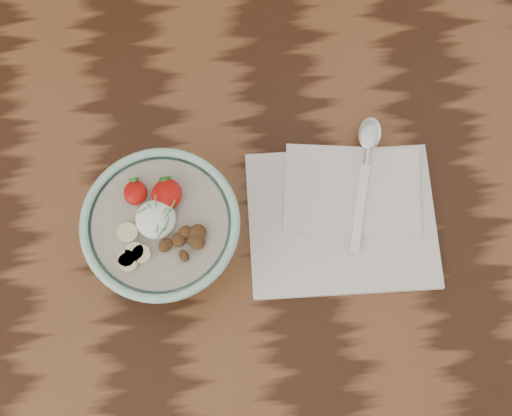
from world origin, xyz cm
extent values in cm
cube|color=black|center=(0.00, 0.00, 73.00)|extent=(160.00, 90.00, 4.00)
cylinder|color=#98CDB6|center=(-16.94, -6.39, 75.60)|extent=(8.37, 8.37, 1.20)
torus|color=#98CDB6|center=(-16.94, -6.39, 85.37)|extent=(19.04, 19.04, 1.10)
cylinder|color=#A79D8A|center=(-16.94, -6.39, 84.77)|extent=(16.15, 16.15, 1.00)
ellipsoid|color=white|center=(-17.30, -6.10, 86.19)|extent=(4.79, 4.79, 2.64)
ellipsoid|color=#A90C07|center=(-19.47, -2.49, 86.04)|extent=(2.80, 3.08, 1.54)
cone|color=#286623|center=(-19.47, -1.23, 86.34)|extent=(1.40, 1.03, 1.52)
ellipsoid|color=#A90C07|center=(-15.71, -3.13, 86.23)|extent=(3.49, 3.84, 1.92)
cone|color=#286623|center=(-15.71, -1.56, 86.53)|extent=(1.40, 1.03, 1.52)
ellipsoid|color=#A90C07|center=(-15.89, -3.23, 86.15)|extent=(3.22, 3.55, 1.77)
cone|color=#286623|center=(-15.89, -1.78, 86.45)|extent=(1.40, 1.03, 1.52)
ellipsoid|color=#A90C07|center=(-15.90, -3.32, 86.22)|extent=(3.48, 3.83, 1.91)
cone|color=#286623|center=(-15.90, -1.75, 86.52)|extent=(1.40, 1.03, 1.52)
cylinder|color=beige|center=(-19.28, -9.97, 85.67)|extent=(2.18, 2.18, 0.70)
cylinder|color=beige|center=(-20.05, -9.59, 85.67)|extent=(2.20, 2.20, 0.70)
cylinder|color=beige|center=(-20.72, -7.24, 85.67)|extent=(2.42, 2.42, 0.70)
cylinder|color=beige|center=(-21.01, -10.31, 85.67)|extent=(2.04, 2.04, 0.70)
cylinder|color=beige|center=(-20.87, -10.78, 85.67)|extent=(2.31, 2.31, 0.70)
ellipsoid|color=#4D2E16|center=(-12.52, -8.13, 85.96)|extent=(2.71, 2.68, 1.11)
ellipsoid|color=#4D2E16|center=(-12.66, -9.34, 85.90)|extent=(2.42, 2.43, 0.93)
ellipsoid|color=#4D2E16|center=(-16.42, -9.24, 85.90)|extent=(2.37, 2.39, 0.94)
ellipsoid|color=#4D2E16|center=(-14.82, -8.75, 85.88)|extent=(2.46, 2.46, 1.14)
ellipsoid|color=#4D2E16|center=(-13.94, -7.93, 85.86)|extent=(2.03, 1.90, 1.28)
ellipsoid|color=#4D2E16|center=(-13.81, -8.03, 85.76)|extent=(1.95, 1.98, 0.93)
ellipsoid|color=#4D2E16|center=(-14.38, -10.74, 85.81)|extent=(1.66, 1.87, 0.89)
ellipsoid|color=#4D2E16|center=(-12.87, -8.97, 85.94)|extent=(2.44, 2.39, 1.06)
cylinder|color=#458F3C|center=(-17.00, -7.31, 87.27)|extent=(0.55, 1.51, 0.23)
cylinder|color=#458F3C|center=(-15.94, -7.14, 87.27)|extent=(0.90, 1.70, 0.24)
cylinder|color=#458F3C|center=(-15.87, -6.11, 87.27)|extent=(1.11, 1.46, 0.24)
cylinder|color=#458F3C|center=(-18.64, -5.14, 87.27)|extent=(1.25, 0.68, 0.22)
cylinder|color=#458F3C|center=(-15.11, -5.01, 87.27)|extent=(0.96, 1.54, 0.24)
cylinder|color=#458F3C|center=(-17.87, -6.27, 87.27)|extent=(0.85, 1.20, 0.23)
cylinder|color=#458F3C|center=(-17.03, -4.40, 87.27)|extent=(0.24, 1.73, 0.24)
cylinder|color=#458F3C|center=(-16.21, -5.83, 87.27)|extent=(0.92, 1.41, 0.23)
cylinder|color=#458F3C|center=(-16.66, -8.07, 87.27)|extent=(0.97, 1.20, 0.23)
cylinder|color=#458F3C|center=(-17.67, -4.86, 87.27)|extent=(0.77, 0.90, 0.21)
cube|color=silver|center=(5.99, -5.68, 75.47)|extent=(25.56, 21.08, 0.95)
cube|color=silver|center=(7.88, -1.90, 76.23)|extent=(19.65, 14.93, 0.57)
cube|color=silver|center=(8.40, -4.64, 76.70)|extent=(4.43, 12.01, 0.37)
cylinder|color=silver|center=(10.49, 2.73, 76.88)|extent=(1.57, 3.25, 0.74)
ellipsoid|color=silver|center=(11.32, 5.65, 77.02)|extent=(4.43, 5.55, 1.01)
camera|label=1|loc=(-8.17, -30.42, 166.09)|focal=50.00mm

